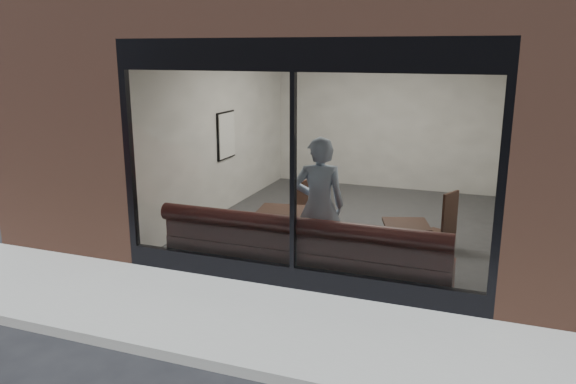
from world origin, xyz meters
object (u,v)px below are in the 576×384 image
at_px(person, 319,206).
at_px(cafe_chair_right, 437,234).
at_px(banquette, 303,262).
at_px(cafe_table_right, 406,225).
at_px(cafe_chair_left, 290,221).
at_px(cafe_table_left, 281,211).

bearing_deg(person, cafe_chair_right, -151.35).
bearing_deg(banquette, cafe_chair_right, 48.92).
distance_m(banquette, cafe_chair_right, 2.45).
bearing_deg(cafe_table_right, person, -166.50).
bearing_deg(banquette, person, 63.43).
bearing_deg(cafe_chair_right, cafe_chair_left, 29.30).
bearing_deg(cafe_chair_left, cafe_chair_right, -159.60).
distance_m(banquette, cafe_chair_left, 1.83).
xyz_separation_m(banquette, cafe_chair_right, (1.61, 1.84, 0.01)).
bearing_deg(person, cafe_table_right, 175.25).
height_order(person, cafe_table_left, person).
bearing_deg(cafe_chair_right, cafe_table_left, 55.80).
height_order(cafe_table_right, cafe_chair_left, cafe_table_right).
bearing_deg(cafe_chair_right, banquette, 73.56).
xyz_separation_m(cafe_table_left, cafe_chair_right, (2.14, 1.29, -0.50)).
bearing_deg(cafe_table_right, cafe_chair_left, 152.45).
xyz_separation_m(cafe_table_left, cafe_table_right, (1.83, 0.00, 0.00)).
height_order(cafe_table_left, cafe_chair_right, cafe_table_left).
xyz_separation_m(cafe_table_right, cafe_chair_right, (0.31, 1.29, -0.50)).
xyz_separation_m(cafe_table_left, cafe_chair_left, (-0.27, 1.10, -0.50)).
bearing_deg(banquette, cafe_table_left, 134.04).
xyz_separation_m(cafe_table_right, cafe_chair_left, (-2.10, 1.10, -0.50)).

